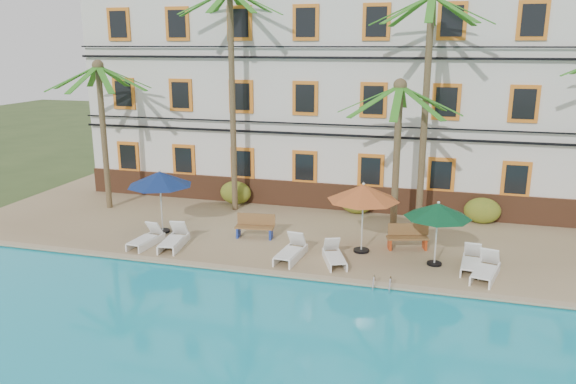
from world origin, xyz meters
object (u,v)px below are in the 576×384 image
(umbrella_blue, at_px, (160,179))
(lounger_c, at_px, (291,251))
(umbrella_red, at_px, (363,193))
(lounger_d, at_px, (334,256))
(palm_b, at_px, (232,72))
(palm_c, at_px, (398,135))
(lounger_f, at_px, (486,269))
(pool_ladder, at_px, (382,287))
(palm_a, at_px, (102,112))
(palm_d, at_px, (427,83))
(bench_left, at_px, (255,226))
(lounger_a, at_px, (146,239))
(umbrella_green, at_px, (438,211))
(lounger_b, at_px, (174,239))
(bench_right, at_px, (407,236))
(lounger_e, at_px, (471,262))

(umbrella_blue, distance_m, lounger_c, 6.21)
(umbrella_red, xyz_separation_m, lounger_d, (-0.74, -1.34, -1.96))
(palm_b, relative_size, lounger_d, 5.53)
(palm_c, height_order, lounger_f, palm_c)
(palm_c, xyz_separation_m, pool_ladder, (0.11, -4.73, -4.05))
(palm_a, relative_size, lounger_d, 3.77)
(palm_c, height_order, lounger_d, palm_c)
(palm_c, xyz_separation_m, palm_d, (0.90, 1.10, 1.84))
(bench_left, distance_m, pool_ladder, 6.31)
(umbrella_red, relative_size, lounger_f, 1.36)
(umbrella_blue, xyz_separation_m, lounger_c, (5.73, -1.43, -1.91))
(lounger_f, bearing_deg, lounger_a, -179.01)
(lounger_a, bearing_deg, palm_c, 20.46)
(umbrella_green, bearing_deg, lounger_a, -175.09)
(palm_d, bearing_deg, bench_left, -158.09)
(palm_a, height_order, lounger_c, palm_a)
(palm_b, xyz_separation_m, lounger_c, (4.05, -5.18, -5.87))
(palm_a, distance_m, lounger_b, 7.73)
(bench_left, bearing_deg, palm_c, 14.62)
(palm_b, xyz_separation_m, bench_right, (7.90, -3.03, -5.68))
(lounger_d, relative_size, lounger_f, 0.92)
(palm_b, bearing_deg, lounger_a, -106.22)
(lounger_a, height_order, lounger_e, lounger_e)
(lounger_f, bearing_deg, bench_right, 142.11)
(umbrella_blue, height_order, lounger_b, umbrella_blue)
(lounger_e, bearing_deg, pool_ladder, -140.36)
(palm_b, distance_m, lounger_e, 12.54)
(palm_a, xyz_separation_m, umbrella_green, (14.64, -3.17, -2.46))
(palm_d, relative_size, lounger_d, 5.26)
(lounger_d, relative_size, lounger_e, 1.01)
(palm_b, relative_size, palm_d, 1.05)
(palm_a, xyz_separation_m, lounger_b, (5.25, -3.93, -4.10))
(palm_c, relative_size, umbrella_blue, 2.38)
(lounger_c, height_order, lounger_d, lounger_c)
(lounger_a, distance_m, lounger_b, 1.09)
(lounger_a, xyz_separation_m, bench_left, (3.64, 1.94, 0.21))
(palm_a, relative_size, umbrella_blue, 2.60)
(umbrella_blue, relative_size, lounger_e, 1.46)
(umbrella_red, bearing_deg, umbrella_blue, 179.52)
(lounger_f, distance_m, bench_right, 3.36)
(umbrella_green, xyz_separation_m, bench_left, (-6.83, 1.04, -1.45))
(bench_right, bearing_deg, lounger_e, -33.24)
(umbrella_blue, distance_m, bench_right, 9.76)
(lounger_f, bearing_deg, lounger_d, -179.14)
(palm_c, height_order, umbrella_blue, palm_c)
(umbrella_red, xyz_separation_m, lounger_b, (-6.80, -1.35, -1.93))
(palm_d, bearing_deg, lounger_b, -153.81)
(umbrella_green, relative_size, lounger_e, 1.29)
(umbrella_blue, relative_size, lounger_d, 1.45)
(umbrella_green, xyz_separation_m, pool_ladder, (-1.52, -2.34, -1.92))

